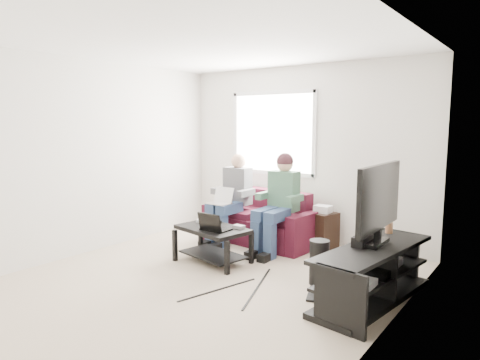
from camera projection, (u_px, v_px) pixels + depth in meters
name	position (u px, v px, depth m)	size (l,w,h in m)	color
floor	(203.00, 281.00, 4.79)	(4.50, 4.50, 0.00)	#BEAC94
ceiling	(200.00, 41.00, 4.44)	(4.50, 4.50, 0.00)	white
wall_back	(301.00, 154.00, 6.41)	(4.50, 4.50, 0.00)	silver
wall_left	(91.00, 157.00, 5.79)	(4.50, 4.50, 0.00)	silver
wall_right	(389.00, 181.00, 3.44)	(4.50, 4.50, 0.00)	silver
window	(273.00, 133.00, 6.65)	(1.48, 0.04, 1.28)	white
sofa	(264.00, 223.00, 6.32)	(1.67, 0.86, 0.76)	#46111F
person_left	(231.00, 195.00, 6.29)	(0.40, 0.70, 1.30)	navy
person_right	(279.00, 196.00, 5.83)	(0.40, 0.71, 1.35)	navy
laptop_silver	(220.00, 200.00, 6.09)	(0.32, 0.22, 0.24)	silver
coffee_table	(213.00, 236.00, 5.40)	(0.99, 0.71, 0.45)	black
laptop_black	(216.00, 220.00, 5.23)	(0.34, 0.24, 0.24)	black
controller_a	(202.00, 221.00, 5.64)	(0.14, 0.09, 0.04)	silver
controller_b	(216.00, 222.00, 5.58)	(0.14, 0.09, 0.04)	black
controller_c	(239.00, 227.00, 5.33)	(0.14, 0.09, 0.04)	gray
tv_stand	(373.00, 277.00, 4.24)	(0.72, 1.71, 0.55)	black
tv	(379.00, 200.00, 4.22)	(0.12, 1.10, 0.81)	black
soundbar	(366.00, 238.00, 4.34)	(0.12, 0.50, 0.10)	black
drink_cup	(389.00, 228.00, 4.73)	(0.08, 0.08, 0.12)	#9E6944
console_white	(358.00, 281.00, 3.91)	(0.30, 0.22, 0.06)	silver
console_grey	(383.00, 261.00, 4.47)	(0.34, 0.26, 0.08)	gray
console_black	(371.00, 270.00, 4.19)	(0.38, 0.30, 0.07)	black
subwoofer	(319.00, 262.00, 4.67)	(0.22, 0.22, 0.49)	black
keyboard_floor	(315.00, 293.00, 4.41)	(0.14, 0.41, 0.02)	black
end_table	(322.00, 229.00, 6.01)	(0.35, 0.35, 0.61)	black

